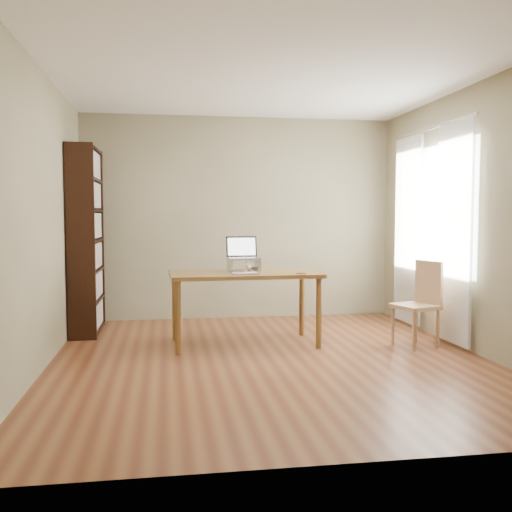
{
  "coord_description": "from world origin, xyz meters",
  "views": [
    {
      "loc": [
        -0.94,
        -5.11,
        1.33
      ],
      "look_at": [
        -0.03,
        0.65,
        0.92
      ],
      "focal_mm": 40.0,
      "sensor_mm": 36.0,
      "label": 1
    }
  ],
  "objects_px": {
    "desk": "(245,281)",
    "keyboard": "(245,273)",
    "laptop": "(243,253)",
    "bookshelf": "(87,241)",
    "cat": "(246,266)",
    "chair": "(422,301)"
  },
  "relations": [
    {
      "from": "desk",
      "to": "keyboard",
      "type": "relative_size",
      "value": 5.48
    },
    {
      "from": "laptop",
      "to": "keyboard",
      "type": "height_order",
      "value": "laptop"
    },
    {
      "from": "bookshelf",
      "to": "cat",
      "type": "bearing_deg",
      "value": -24.07
    },
    {
      "from": "bookshelf",
      "to": "cat",
      "type": "height_order",
      "value": "bookshelf"
    },
    {
      "from": "bookshelf",
      "to": "desk",
      "type": "relative_size",
      "value": 1.36
    },
    {
      "from": "laptop",
      "to": "desk",
      "type": "bearing_deg",
      "value": -91.83
    },
    {
      "from": "chair",
      "to": "desk",
      "type": "bearing_deg",
      "value": 149.98
    },
    {
      "from": "desk",
      "to": "chair",
      "type": "bearing_deg",
      "value": -13.79
    },
    {
      "from": "chair",
      "to": "laptop",
      "type": "bearing_deg",
      "value": 145.79
    },
    {
      "from": "keyboard",
      "to": "chair",
      "type": "xyz_separation_m",
      "value": [
        1.79,
        -0.15,
        -0.29
      ]
    },
    {
      "from": "bookshelf",
      "to": "desk",
      "type": "distance_m",
      "value": 1.94
    },
    {
      "from": "keyboard",
      "to": "cat",
      "type": "height_order",
      "value": "cat"
    },
    {
      "from": "bookshelf",
      "to": "chair",
      "type": "distance_m",
      "value": 3.72
    },
    {
      "from": "desk",
      "to": "chair",
      "type": "relative_size",
      "value": 1.77
    },
    {
      "from": "cat",
      "to": "desk",
      "type": "bearing_deg",
      "value": -107.27
    },
    {
      "from": "desk",
      "to": "keyboard",
      "type": "distance_m",
      "value": 0.24
    },
    {
      "from": "laptop",
      "to": "chair",
      "type": "xyz_separation_m",
      "value": [
        1.76,
        -0.51,
        -0.47
      ]
    },
    {
      "from": "desk",
      "to": "keyboard",
      "type": "xyz_separation_m",
      "value": [
        -0.03,
        -0.22,
        0.1
      ]
    },
    {
      "from": "keyboard",
      "to": "chair",
      "type": "height_order",
      "value": "chair"
    },
    {
      "from": "desk",
      "to": "laptop",
      "type": "distance_m",
      "value": 0.31
    },
    {
      "from": "laptop",
      "to": "keyboard",
      "type": "xyz_separation_m",
      "value": [
        -0.03,
        -0.36,
        -0.18
      ]
    },
    {
      "from": "keyboard",
      "to": "cat",
      "type": "xyz_separation_m",
      "value": [
        0.06,
        0.33,
        0.05
      ]
    }
  ]
}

